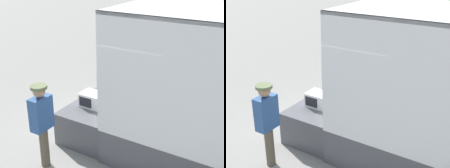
% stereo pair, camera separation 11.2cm
% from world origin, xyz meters
% --- Properties ---
extents(ground_plane, '(160.00, 160.00, 0.00)m').
position_xyz_m(ground_plane, '(0.00, 0.00, 0.00)').
color(ground_plane, gray).
extents(tailgate_deck, '(1.21, 2.37, 0.76)m').
position_xyz_m(tailgate_deck, '(-0.61, 0.00, 0.38)').
color(tailgate_deck, '#4C4C51').
rests_on(tailgate_deck, ground).
extents(microwave, '(0.50, 0.41, 0.32)m').
position_xyz_m(microwave, '(-0.70, -0.41, 0.92)').
color(microwave, white).
rests_on(microwave, tailgate_deck).
extents(portable_generator, '(0.57, 0.43, 0.62)m').
position_xyz_m(portable_generator, '(-0.66, 0.37, 1.00)').
color(portable_generator, black).
rests_on(portable_generator, tailgate_deck).
extents(worker_person, '(0.31, 0.44, 1.75)m').
position_xyz_m(worker_person, '(-0.87, -1.86, 1.08)').
color(worker_person, brown).
rests_on(worker_person, ground).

